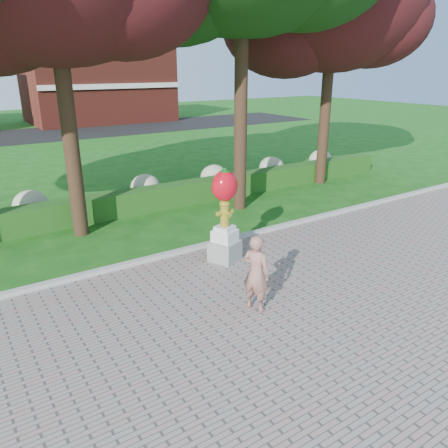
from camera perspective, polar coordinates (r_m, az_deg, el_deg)
ground at (r=9.69m, az=3.97°, el=-9.71°), size 100.00×100.00×0.00m
walkway at (r=7.52m, az=24.17°, el=-21.51°), size 40.00×14.00×0.04m
curb at (r=11.92m, az=-4.77°, el=-3.41°), size 40.00×0.18×0.15m
lawn_hedge at (r=15.24m, az=-12.11°, el=2.77°), size 24.00×0.70×0.80m
hydrangea_row at (r=16.29m, az=-11.60°, el=4.47°), size 20.10×1.10×0.99m
street at (r=35.35m, az=-25.10°, el=10.36°), size 50.00×8.00×0.02m
building_right at (r=42.76m, az=-16.16°, el=17.10°), size 12.00×8.00×6.40m
tree_far_right at (r=19.08m, az=13.69°, el=26.02°), size 7.88×6.72×10.21m
hydrant_sculpture at (r=10.90m, az=0.10°, el=1.47°), size 0.87×0.87×2.44m
woman at (r=8.86m, az=4.21°, el=-6.41°), size 0.59×0.70×1.64m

